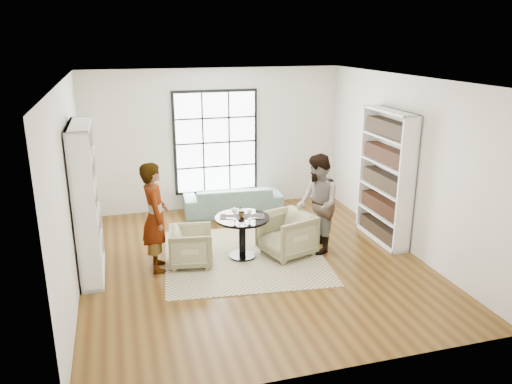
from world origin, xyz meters
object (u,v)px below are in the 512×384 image
object	(u,v)px
person_right	(317,204)
flower_centerpiece	(242,211)
pedestal_table	(242,228)
wine_glass_right	(249,212)
sofa	(233,200)
armchair_right	(287,234)
person_left	(155,217)
wine_glass_left	(235,211)
armchair_left	(191,246)

from	to	relation	value
person_right	flower_centerpiece	bearing A→B (deg)	-88.19
pedestal_table	wine_glass_right	world-z (taller)	wine_glass_right
person_right	sofa	bearing A→B (deg)	-150.40
armchair_right	person_left	world-z (taller)	person_left
person_right	wine_glass_left	world-z (taller)	person_right
person_left	sofa	bearing A→B (deg)	-38.19
pedestal_table	armchair_right	size ratio (longest dim) A/B	1.11
wine_glass_left	armchair_left	bearing A→B (deg)	177.29
pedestal_table	armchair_right	distance (m)	0.78
armchair_left	person_right	bearing A→B (deg)	-82.52
sofa	armchair_left	xyz separation A→B (m)	(-1.23, -2.26, 0.02)
pedestal_table	person_right	distance (m)	1.35
pedestal_table	armchair_left	xyz separation A→B (m)	(-0.88, -0.05, -0.21)
armchair_right	wine_glass_right	distance (m)	0.83
wine_glass_right	armchair_right	bearing A→B (deg)	3.26
armchair_right	person_right	distance (m)	0.74
sofa	armchair_left	size ratio (longest dim) A/B	2.92
pedestal_table	sofa	distance (m)	2.26
armchair_left	person_right	distance (m)	2.26
pedestal_table	armchair_left	size ratio (longest dim) A/B	1.30
armchair_left	person_left	size ratio (longest dim) A/B	0.40
armchair_right	wine_glass_left	world-z (taller)	wine_glass_left
sofa	armchair_left	distance (m)	2.58
sofa	flower_centerpiece	size ratio (longest dim) A/B	10.36
person_right	wine_glass_right	distance (m)	1.22
armchair_left	flower_centerpiece	xyz separation A→B (m)	(0.88, 0.07, 0.51)
person_right	wine_glass_left	distance (m)	1.46
armchair_right	pedestal_table	bearing A→B (deg)	-115.22
sofa	person_left	size ratio (longest dim) A/B	1.15
person_left	flower_centerpiece	world-z (taller)	person_left
person_left	wine_glass_right	world-z (taller)	person_left
sofa	armchair_right	bearing A→B (deg)	103.81
armchair_left	wine_glass_left	size ratio (longest dim) A/B	3.38
wine_glass_right	flower_centerpiece	size ratio (longest dim) A/B	0.91
flower_centerpiece	sofa	bearing A→B (deg)	80.86
person_right	wine_glass_left	bearing A→B (deg)	-83.52
armchair_right	wine_glass_left	size ratio (longest dim) A/B	3.94
armchair_left	flower_centerpiece	world-z (taller)	flower_centerpiece
person_left	wine_glass_left	world-z (taller)	person_left
person_left	flower_centerpiece	size ratio (longest dim) A/B	8.97
sofa	armchair_left	bearing A→B (deg)	65.35
armchair_left	armchair_right	size ratio (longest dim) A/B	0.86
pedestal_table	wine_glass_right	distance (m)	0.37
pedestal_table	flower_centerpiece	xyz separation A→B (m)	(0.00, 0.02, 0.30)
armchair_left	armchair_right	world-z (taller)	armchair_right
armchair_left	wine_glass_right	world-z (taller)	wine_glass_right
armchair_left	person_left	bearing A→B (deg)	98.90
person_left	person_right	xyz separation A→B (m)	(2.74, -0.05, -0.02)
armchair_right	wine_glass_right	world-z (taller)	wine_glass_right
wine_glass_right	wine_glass_left	bearing A→B (deg)	166.31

